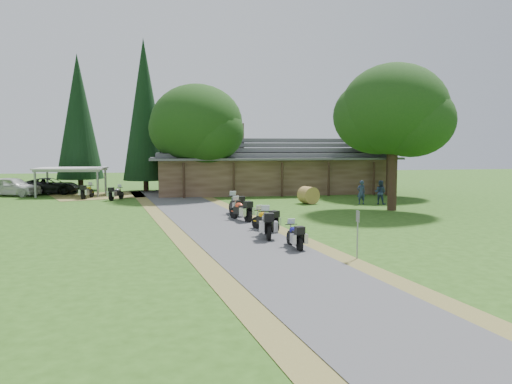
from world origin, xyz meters
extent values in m
plane|color=#294C15|center=(0.00, 0.00, 0.00)|extent=(120.00, 120.00, 0.00)
plane|color=#49494C|center=(-0.50, 4.00, 0.00)|extent=(51.95, 51.95, 0.00)
imported|color=silver|center=(-15.99, 24.06, 1.00)|extent=(4.68, 6.51, 2.00)
imported|color=black|center=(-13.30, 25.26, 1.05)|extent=(2.83, 5.69, 2.11)
imported|color=navy|center=(10.34, 13.29, 1.00)|extent=(0.58, 0.42, 2.00)
imported|color=navy|center=(11.66, 12.98, 1.00)|extent=(0.70, 0.69, 2.01)
cylinder|color=olive|center=(6.71, 14.25, 0.62)|extent=(1.50, 1.43, 1.24)
cone|color=black|center=(-5.21, 26.29, 6.91)|extent=(4.05, 4.05, 13.81)
cone|color=black|center=(-11.26, 28.41, 6.31)|extent=(4.23, 4.23, 12.61)
camera|label=1|loc=(-3.40, -20.30, 4.17)|focal=35.00mm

